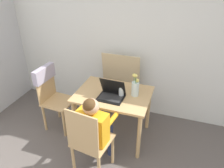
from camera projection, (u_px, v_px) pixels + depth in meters
wall_back at (145, 39)px, 3.16m from camera, size 6.40×0.05×2.50m
dining_table at (113, 100)px, 2.93m from camera, size 0.98×0.72×0.71m
chair_occupied at (89, 142)px, 2.40m from camera, size 0.45×0.45×0.95m
chair_spare at (50, 88)px, 3.12m from camera, size 0.46×0.43×0.96m
person_seated at (94, 125)px, 2.43m from camera, size 0.41×0.46×1.01m
laptop at (112, 93)px, 2.77m from camera, size 0.34×0.27×0.25m
flower_vase at (135, 87)px, 2.78m from camera, size 0.10×0.10×0.31m
water_bottle at (121, 90)px, 2.78m from camera, size 0.07×0.07×0.19m
cardboard_panel at (121, 84)px, 3.49m from camera, size 0.59×0.16×1.03m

